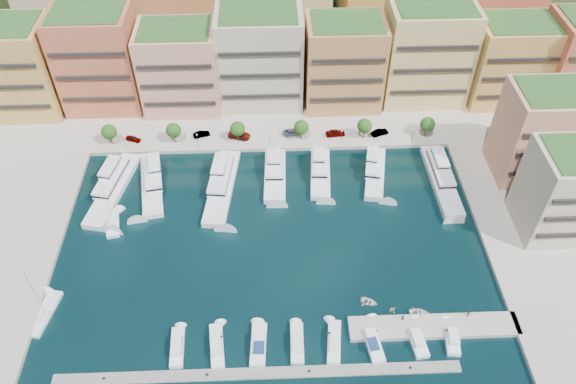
% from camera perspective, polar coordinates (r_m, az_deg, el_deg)
% --- Properties ---
extents(ground, '(400.00, 400.00, 0.00)m').
position_cam_1_polar(ground, '(120.87, -1.62, -5.18)').
color(ground, black).
rests_on(ground, ground).
extents(north_quay, '(220.00, 64.00, 2.00)m').
position_cam_1_polar(north_quay, '(167.59, -2.00, 11.28)').
color(north_quay, '#9E998E').
rests_on(north_quay, ground).
extents(east_quay, '(34.00, 76.00, 2.00)m').
position_cam_1_polar(east_quay, '(131.21, 26.84, -6.53)').
color(east_quay, '#9E998E').
rests_on(east_quay, ground).
extents(hillside, '(240.00, 40.00, 58.00)m').
position_cam_1_polar(hillside, '(209.28, -2.18, 18.56)').
color(hillside, '#1B3214').
rests_on(hillside, ground).
extents(south_pontoon, '(72.00, 2.20, 0.35)m').
position_cam_1_polar(south_pontoon, '(104.22, -3.05, -17.96)').
color(south_pontoon, gray).
rests_on(south_pontoon, ground).
extents(finger_pier, '(32.00, 5.00, 2.00)m').
position_cam_1_polar(finger_pier, '(112.01, 14.56, -13.23)').
color(finger_pier, '#9E998E').
rests_on(finger_pier, ground).
extents(apartment_0, '(22.00, 16.50, 24.80)m').
position_cam_1_polar(apartment_0, '(164.34, -26.23, 11.23)').
color(apartment_0, gold).
rests_on(apartment_0, north_quay).
extents(apartment_1, '(20.00, 16.50, 26.80)m').
position_cam_1_polar(apartment_1, '(157.87, -18.68, 12.70)').
color(apartment_1, '#B9663D').
rests_on(apartment_1, north_quay).
extents(apartment_2, '(20.00, 15.50, 22.80)m').
position_cam_1_polar(apartment_2, '(152.63, -10.92, 12.27)').
color(apartment_2, tan).
rests_on(apartment_2, north_quay).
extents(apartment_3, '(22.00, 16.50, 25.80)m').
position_cam_1_polar(apartment_3, '(151.75, -2.86, 13.51)').
color(apartment_3, beige).
rests_on(apartment_3, north_quay).
extents(apartment_4, '(20.00, 15.50, 23.80)m').
position_cam_1_polar(apartment_4, '(151.81, 5.71, 12.91)').
color(apartment_4, '#C58149').
rests_on(apartment_4, north_quay).
extents(apartment_5, '(22.00, 16.50, 26.80)m').
position_cam_1_polar(apartment_5, '(157.06, 13.88, 13.62)').
color(apartment_5, '#DFC476').
rests_on(apartment_5, north_quay).
extents(apartment_6, '(20.00, 15.50, 22.80)m').
position_cam_1_polar(apartment_6, '(163.65, 21.53, 12.26)').
color(apartment_6, gold).
rests_on(apartment_6, north_quay).
extents(apartment_east_a, '(18.00, 14.50, 22.80)m').
position_cam_1_polar(apartment_east_a, '(140.61, 24.40, 5.53)').
color(apartment_east_a, tan).
rests_on(apartment_east_a, east_quay).
extents(apartment_east_b, '(18.00, 14.50, 20.80)m').
position_cam_1_polar(apartment_east_b, '(129.38, 26.87, 0.06)').
color(apartment_east_b, beige).
rests_on(apartment_east_b, east_quay).
extents(backblock_0, '(26.00, 18.00, 30.00)m').
position_cam_1_polar(backblock_0, '(178.75, -20.91, 16.62)').
color(backblock_0, beige).
rests_on(backblock_0, north_quay).
extents(backblock_1, '(26.00, 18.00, 30.00)m').
position_cam_1_polar(backblock_1, '(171.82, -10.97, 17.59)').
color(backblock_1, '#C58149').
rests_on(backblock_1, north_quay).
extents(backblock_2, '(26.00, 18.00, 30.00)m').
position_cam_1_polar(backblock_2, '(169.98, -0.42, 18.07)').
color(backblock_2, '#DFC476').
rests_on(backblock_2, north_quay).
extents(backblock_3, '(26.00, 18.00, 30.00)m').
position_cam_1_polar(backblock_3, '(173.39, 10.06, 17.97)').
color(backblock_3, gold).
rests_on(backblock_3, north_quay).
extents(backblock_4, '(26.00, 18.00, 30.00)m').
position_cam_1_polar(backblock_4, '(181.76, 19.81, 17.38)').
color(backblock_4, '#B9663D').
rests_on(backblock_4, north_quay).
extents(tree_0, '(3.80, 3.80, 5.65)m').
position_cam_1_polar(tree_0, '(147.37, -17.72, 5.84)').
color(tree_0, '#473323').
rests_on(tree_0, north_quay).
extents(tree_1, '(3.80, 3.80, 5.65)m').
position_cam_1_polar(tree_1, '(143.80, -11.56, 6.16)').
color(tree_1, '#473323').
rests_on(tree_1, north_quay).
extents(tree_2, '(3.80, 3.80, 5.65)m').
position_cam_1_polar(tree_2, '(141.96, -5.15, 6.41)').
color(tree_2, '#473323').
rests_on(tree_2, north_quay).
extents(tree_3, '(3.80, 3.80, 5.65)m').
position_cam_1_polar(tree_3, '(141.90, 1.36, 6.58)').
color(tree_3, '#473323').
rests_on(tree_3, north_quay).
extents(tree_4, '(3.80, 3.80, 5.65)m').
position_cam_1_polar(tree_4, '(143.64, 7.79, 6.67)').
color(tree_4, '#473323').
rests_on(tree_4, north_quay).
extents(tree_5, '(3.80, 3.80, 5.65)m').
position_cam_1_polar(tree_5, '(147.11, 13.99, 6.68)').
color(tree_5, '#473323').
rests_on(tree_5, north_quay).
extents(lamppost_0, '(0.30, 0.30, 4.20)m').
position_cam_1_polar(lamppost_0, '(145.14, -16.29, 5.07)').
color(lamppost_0, black).
rests_on(lamppost_0, north_quay).
extents(lamppost_1, '(0.30, 0.30, 4.20)m').
position_cam_1_polar(lamppost_1, '(141.70, -9.20, 5.39)').
color(lamppost_1, black).
rests_on(lamppost_1, north_quay).
extents(lamppost_2, '(0.30, 0.30, 4.20)m').
position_cam_1_polar(lamppost_2, '(140.49, -1.87, 5.63)').
color(lamppost_2, black).
rests_on(lamppost_2, north_quay).
extents(lamppost_3, '(0.30, 0.30, 4.20)m').
position_cam_1_polar(lamppost_3, '(141.57, 5.47, 5.78)').
color(lamppost_3, black).
rests_on(lamppost_3, north_quay).
extents(lamppost_4, '(0.30, 0.30, 4.20)m').
position_cam_1_polar(lamppost_4, '(144.91, 12.58, 5.84)').
color(lamppost_4, black).
rests_on(lamppost_4, north_quay).
extents(yacht_0, '(9.59, 24.72, 7.30)m').
position_cam_1_polar(yacht_0, '(137.40, -17.31, 0.65)').
color(yacht_0, white).
rests_on(yacht_0, ground).
extents(yacht_1, '(8.13, 21.80, 7.30)m').
position_cam_1_polar(yacht_1, '(136.27, -13.66, 1.10)').
color(yacht_1, white).
rests_on(yacht_1, ground).
extents(yacht_2, '(8.01, 24.97, 7.30)m').
position_cam_1_polar(yacht_2, '(132.68, -6.71, 0.93)').
color(yacht_2, white).
rests_on(yacht_2, ground).
extents(yacht_3, '(5.50, 17.74, 7.30)m').
position_cam_1_polar(yacht_3, '(134.46, -1.33, 2.01)').
color(yacht_3, white).
rests_on(yacht_3, ground).
extents(yacht_4, '(5.79, 17.32, 7.30)m').
position_cam_1_polar(yacht_4, '(135.19, 3.29, 2.16)').
color(yacht_4, white).
rests_on(yacht_4, ground).
extents(yacht_5, '(7.51, 18.23, 7.30)m').
position_cam_1_polar(yacht_5, '(136.65, 8.82, 2.23)').
color(yacht_5, white).
rests_on(yacht_5, ground).
extents(yacht_6, '(5.26, 23.95, 7.30)m').
position_cam_1_polar(yacht_6, '(138.28, 15.26, 1.55)').
color(yacht_6, white).
rests_on(yacht_6, ground).
extents(cruiser_2, '(2.73, 8.08, 2.55)m').
position_cam_1_polar(cruiser_2, '(107.82, -11.18, -15.23)').
color(cruiser_2, white).
rests_on(cruiser_2, ground).
extents(cruiser_3, '(3.31, 9.15, 2.55)m').
position_cam_1_polar(cruiser_3, '(106.83, -7.24, -15.27)').
color(cruiser_3, white).
rests_on(cruiser_3, ground).
extents(cruiser_4, '(3.25, 8.76, 2.66)m').
position_cam_1_polar(cruiser_4, '(106.29, -3.01, -15.24)').
color(cruiser_4, white).
rests_on(cruiser_4, ground).
extents(cruiser_5, '(2.57, 8.25, 2.55)m').
position_cam_1_polar(cruiser_5, '(106.33, 0.93, -15.13)').
color(cruiser_5, white).
rests_on(cruiser_5, ground).
extents(cruiser_6, '(3.39, 9.04, 2.55)m').
position_cam_1_polar(cruiser_6, '(106.78, 4.71, -14.97)').
color(cruiser_6, white).
rests_on(cruiser_6, ground).
extents(cruiser_7, '(3.73, 9.35, 2.66)m').
position_cam_1_polar(cruiser_7, '(107.67, 8.57, -14.74)').
color(cruiser_7, white).
rests_on(cruiser_7, ground).
extents(cruiser_8, '(3.39, 7.87, 2.55)m').
position_cam_1_polar(cruiser_8, '(109.35, 12.95, -14.38)').
color(cruiser_8, white).
rests_on(cruiser_8, ground).
extents(cruiser_9, '(3.20, 7.35, 2.55)m').
position_cam_1_polar(cruiser_9, '(111.07, 16.31, -14.06)').
color(cruiser_9, white).
rests_on(cruiser_9, ground).
extents(sailboat_0, '(4.80, 10.58, 13.20)m').
position_cam_1_polar(sailboat_0, '(119.36, -23.49, -11.31)').
color(sailboat_0, white).
rests_on(sailboat_0, ground).
extents(sailboat_2, '(4.23, 8.44, 13.20)m').
position_cam_1_polar(sailboat_2, '(129.84, -17.37, -3.13)').
color(sailboat_2, white).
rests_on(sailboat_2, ground).
extents(tender_2, '(4.08, 3.12, 0.79)m').
position_cam_1_polar(tender_2, '(112.76, 13.17, -11.86)').
color(tender_2, white).
rests_on(tender_2, ground).
extents(tender_0, '(4.15, 3.65, 0.71)m').
position_cam_1_polar(tender_0, '(112.43, 8.22, -11.00)').
color(tender_0, white).
rests_on(tender_0, ground).
extents(tender_1, '(1.92, 1.82, 0.80)m').
position_cam_1_polar(tender_1, '(112.14, 10.54, -11.65)').
color(tender_1, beige).
rests_on(tender_1, ground).
extents(car_0, '(4.23, 2.84, 1.34)m').
position_cam_1_polar(car_0, '(148.54, -15.44, 5.24)').
color(car_0, gray).
rests_on(car_0, north_quay).
extents(car_1, '(4.55, 2.70, 1.42)m').
position_cam_1_polar(car_1, '(146.27, -8.78, 5.83)').
color(car_1, gray).
rests_on(car_1, north_quay).
extents(car_2, '(6.29, 4.28, 1.60)m').
position_cam_1_polar(car_2, '(144.72, -4.97, 5.80)').
color(car_2, gray).
rests_on(car_2, north_quay).
extents(car_3, '(5.36, 2.63, 1.50)m').
position_cam_1_polar(car_3, '(145.19, 0.49, 6.11)').
color(car_3, gray).
rests_on(car_3, north_quay).
extents(car_4, '(5.11, 2.48, 1.68)m').
position_cam_1_polar(car_4, '(145.32, 4.84, 6.02)').
color(car_4, gray).
rests_on(car_4, north_quay).
extents(car_5, '(4.83, 3.14, 1.50)m').
position_cam_1_polar(car_5, '(146.96, 9.31, 5.99)').
color(car_5, gray).
rests_on(car_5, north_quay).
extents(person_0, '(0.74, 0.73, 1.73)m').
position_cam_1_polar(person_0, '(109.71, 11.58, -12.40)').
color(person_0, '#242D49').
rests_on(person_0, finger_pier).
extents(person_1, '(1.18, 1.16, 1.92)m').
position_cam_1_polar(person_1, '(113.30, 17.83, -11.58)').
color(person_1, '#503830').
rests_on(person_1, finger_pier).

